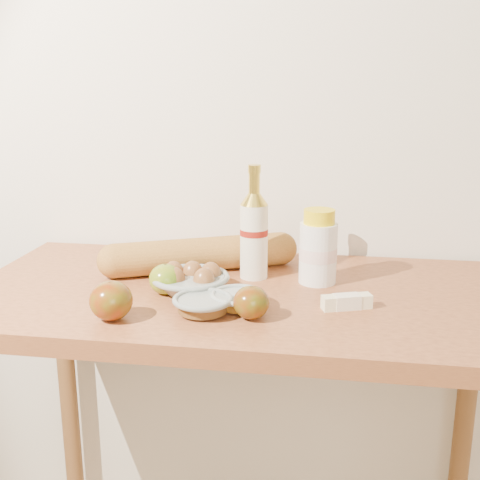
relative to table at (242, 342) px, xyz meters
name	(u,v)px	position (x,y,z in m)	size (l,w,h in m)	color
back_wall	(262,96)	(0.00, 0.33, 0.52)	(3.50, 0.02, 2.60)	silver
table	(242,342)	(0.00, 0.00, 0.00)	(1.20, 0.60, 0.90)	#AD6438
bourbon_bottle	(254,233)	(0.01, 0.09, 0.23)	(0.08, 0.08, 0.26)	#EFE7CA
cream_bottle	(318,249)	(0.16, 0.08, 0.20)	(0.10, 0.10, 0.17)	white
egg_bowl	(191,280)	(-0.11, -0.03, 0.15)	(0.18, 0.18, 0.06)	gray
baguette	(200,254)	(-0.12, 0.12, 0.16)	(0.47, 0.27, 0.08)	#BD8539
apple_yellowgreen	(166,279)	(-0.16, -0.05, 0.16)	(0.09, 0.09, 0.07)	olive
apple_redgreen_front	(111,301)	(-0.22, -0.20, 0.16)	(0.10, 0.10, 0.08)	#930808
apple_redgreen_right	(251,302)	(0.04, -0.16, 0.16)	(0.09, 0.09, 0.06)	maroon
sugar_bowl	(203,305)	(-0.06, -0.15, 0.14)	(0.13, 0.13, 0.03)	gray
syrup_bowl	(238,300)	(0.01, -0.11, 0.14)	(0.14, 0.14, 0.03)	#94A19C
butter_stick	(347,302)	(0.22, -0.08, 0.14)	(0.10, 0.06, 0.03)	#F6EFBE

